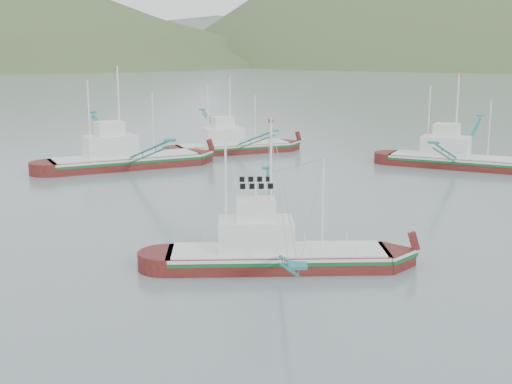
{
  "coord_description": "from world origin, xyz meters",
  "views": [
    {
      "loc": [
        0.8,
        -41.03,
        13.16
      ],
      "look_at": [
        0.0,
        6.0,
        3.2
      ],
      "focal_mm": 50.0,
      "sensor_mm": 36.0,
      "label": 1
    }
  ],
  "objects_px": {
    "bg_boat_left": "(124,146)",
    "bg_boat_right": "(459,147)",
    "main_boat": "(274,245)",
    "bg_boat_far": "(233,136)"
  },
  "relations": [
    {
      "from": "bg_boat_right",
      "to": "bg_boat_left",
      "type": "bearing_deg",
      "value": -153.53
    },
    {
      "from": "main_boat",
      "to": "bg_boat_right",
      "type": "height_order",
      "value": "bg_boat_right"
    },
    {
      "from": "bg_boat_left",
      "to": "bg_boat_far",
      "type": "relative_size",
      "value": 1.12
    },
    {
      "from": "main_boat",
      "to": "bg_boat_left",
      "type": "bearing_deg",
      "value": 111.61
    },
    {
      "from": "bg_boat_right",
      "to": "main_boat",
      "type": "bearing_deg",
      "value": -94.79
    },
    {
      "from": "bg_boat_left",
      "to": "bg_boat_right",
      "type": "distance_m",
      "value": 35.36
    },
    {
      "from": "main_boat",
      "to": "bg_boat_left",
      "type": "xyz_separation_m",
      "value": [
        -15.56,
        33.63,
        1.01
      ]
    },
    {
      "from": "main_boat",
      "to": "bg_boat_right",
      "type": "distance_m",
      "value": 39.8
    },
    {
      "from": "bg_boat_far",
      "to": "bg_boat_right",
      "type": "bearing_deg",
      "value": -44.62
    },
    {
      "from": "bg_boat_left",
      "to": "bg_boat_far",
      "type": "distance_m",
      "value": 15.32
    }
  ]
}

